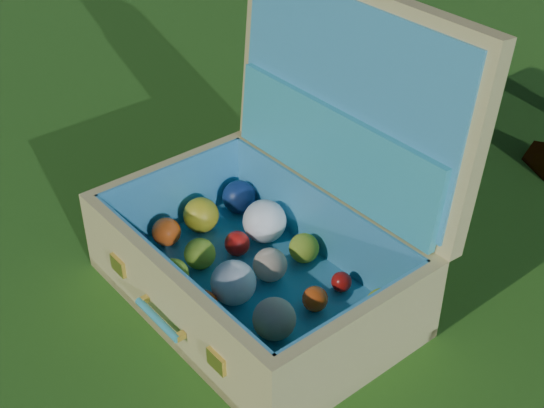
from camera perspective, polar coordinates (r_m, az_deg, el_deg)
The scene contains 3 objects.
ground at distance 1.67m, azimuth 3.86°, elevation -5.58°, with size 60.00×60.00×0.00m, color #215114.
stray_ball at distance 1.79m, azimuth -8.92°, elevation -1.69°, with size 0.06×0.06×0.06m, color #446AB1.
suitcase at distance 1.55m, azimuth 0.84°, elevation -1.03°, with size 0.79×0.72×0.62m.
Camera 1 is at (0.47, -1.18, 1.09)m, focal length 50.00 mm.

